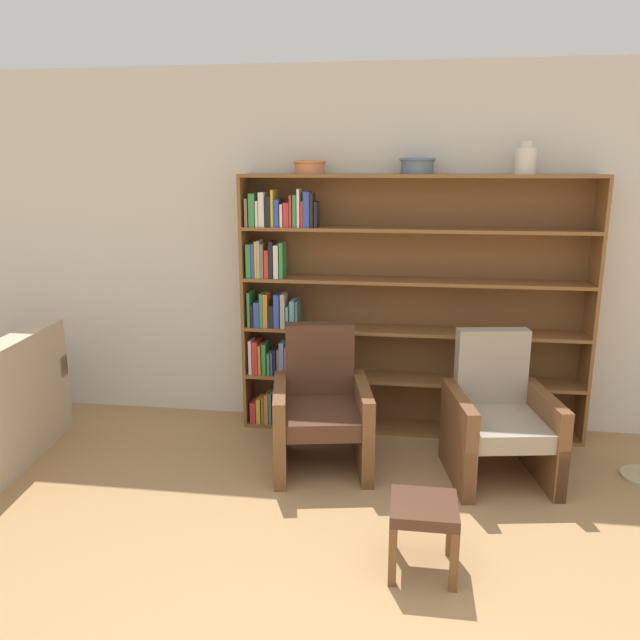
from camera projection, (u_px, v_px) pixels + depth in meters
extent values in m
cube|color=silver|center=(393.00, 252.00, 4.79)|extent=(12.00, 0.06, 2.75)
cube|color=brown|center=(247.00, 303.00, 4.86)|extent=(0.02, 0.30, 1.96)
cube|color=brown|center=(591.00, 313.00, 4.51)|extent=(0.02, 0.30, 1.96)
cube|color=brown|center=(417.00, 176.00, 4.45)|extent=(2.53, 0.30, 0.02)
cube|color=brown|center=(408.00, 427.00, 4.91)|extent=(2.53, 0.30, 0.03)
cube|color=brown|center=(412.00, 304.00, 4.82)|extent=(2.53, 0.01, 1.96)
cube|color=red|center=(255.00, 410.00, 5.02)|extent=(0.04, 0.18, 0.17)
cube|color=gold|center=(260.00, 408.00, 5.00)|extent=(0.03, 0.17, 0.20)
cube|color=#7F6B4C|center=(265.00, 408.00, 5.00)|extent=(0.02, 0.17, 0.21)
cube|color=orange|center=(268.00, 407.00, 4.98)|extent=(0.03, 0.16, 0.24)
cube|color=#4C756B|center=(272.00, 406.00, 4.97)|extent=(0.02, 0.15, 0.25)
cube|color=#994C99|center=(277.00, 404.00, 4.98)|extent=(0.03, 0.19, 0.27)
cube|color=black|center=(281.00, 409.00, 4.96)|extent=(0.03, 0.15, 0.22)
cube|color=#4C756B|center=(286.00, 411.00, 4.97)|extent=(0.02, 0.17, 0.18)
cube|color=#7F6B4C|center=(291.00, 409.00, 4.98)|extent=(0.03, 0.20, 0.21)
cube|color=#4C756B|center=(295.00, 408.00, 4.96)|extent=(0.04, 0.18, 0.23)
cube|color=black|center=(301.00, 406.00, 4.96)|extent=(0.04, 0.19, 0.27)
cube|color=#669EB2|center=(305.00, 413.00, 4.93)|extent=(0.02, 0.12, 0.18)
cube|color=brown|center=(410.00, 379.00, 4.81)|extent=(2.53, 0.30, 0.03)
cube|color=white|center=(252.00, 356.00, 4.89)|extent=(0.02, 0.13, 0.27)
cube|color=red|center=(257.00, 356.00, 4.91)|extent=(0.04, 0.18, 0.26)
cube|color=orange|center=(261.00, 358.00, 4.89)|extent=(0.02, 0.14, 0.23)
cube|color=#388C47|center=(266.00, 358.00, 4.88)|extent=(0.03, 0.15, 0.25)
cube|color=#388C47|center=(270.00, 363.00, 4.88)|extent=(0.02, 0.13, 0.17)
cube|color=#334CB2|center=(273.00, 362.00, 4.87)|extent=(0.02, 0.13, 0.18)
cube|color=black|center=(276.00, 361.00, 4.89)|extent=(0.02, 0.17, 0.20)
cube|color=#994C99|center=(279.00, 361.00, 4.87)|extent=(0.02, 0.14, 0.21)
cube|color=#669EB2|center=(283.00, 358.00, 4.85)|extent=(0.04, 0.13, 0.26)
cube|color=#994C99|center=(289.00, 359.00, 4.88)|extent=(0.04, 0.20, 0.23)
cube|color=#669EB2|center=(293.00, 362.00, 4.86)|extent=(0.03, 0.15, 0.20)
cube|color=black|center=(296.00, 361.00, 4.84)|extent=(0.02, 0.12, 0.22)
cube|color=brown|center=(412.00, 331.00, 4.72)|extent=(2.53, 0.30, 0.02)
cube|color=#388C47|center=(251.00, 308.00, 4.83)|extent=(0.02, 0.19, 0.27)
cube|color=black|center=(254.00, 315.00, 4.82)|extent=(0.02, 0.17, 0.17)
cube|color=#334CB2|center=(259.00, 313.00, 4.83)|extent=(0.04, 0.19, 0.19)
cube|color=#388C47|center=(263.00, 309.00, 4.80)|extent=(0.03, 0.16, 0.26)
cube|color=orange|center=(267.00, 309.00, 4.79)|extent=(0.03, 0.16, 0.26)
cube|color=black|center=(273.00, 315.00, 4.81)|extent=(0.04, 0.18, 0.17)
cube|color=#334CB2|center=(278.00, 310.00, 4.77)|extent=(0.04, 0.14, 0.26)
cube|color=#B2A899|center=(284.00, 310.00, 4.76)|extent=(0.03, 0.14, 0.26)
cube|color=#669EB2|center=(289.00, 316.00, 4.78)|extent=(0.02, 0.15, 0.17)
cube|color=#669EB2|center=(294.00, 313.00, 4.79)|extent=(0.04, 0.20, 0.21)
cube|color=#4C756B|center=(298.00, 313.00, 4.78)|extent=(0.02, 0.19, 0.20)
cube|color=brown|center=(413.00, 281.00, 4.63)|extent=(2.53, 0.30, 0.02)
cube|color=#388C47|center=(250.00, 260.00, 4.71)|extent=(0.04, 0.15, 0.25)
cube|color=#334CB2|center=(254.00, 260.00, 4.70)|extent=(0.02, 0.14, 0.26)
cube|color=gold|center=(257.00, 259.00, 4.70)|extent=(0.02, 0.14, 0.28)
cube|color=#B2A899|center=(260.00, 259.00, 4.70)|extent=(0.02, 0.14, 0.28)
cube|color=#7F6B4C|center=(264.00, 260.00, 4.71)|extent=(0.03, 0.17, 0.26)
cube|color=red|center=(268.00, 263.00, 4.70)|extent=(0.03, 0.14, 0.21)
cube|color=black|center=(273.00, 259.00, 4.70)|extent=(0.03, 0.16, 0.27)
cube|color=white|center=(278.00, 261.00, 4.69)|extent=(0.04, 0.16, 0.25)
cube|color=#388C47|center=(283.00, 260.00, 4.68)|extent=(0.03, 0.16, 0.27)
cube|color=brown|center=(415.00, 230.00, 4.54)|extent=(2.53, 0.30, 0.02)
cube|color=#7F6B4C|center=(248.00, 212.00, 4.64)|extent=(0.02, 0.17, 0.21)
cube|color=#388C47|center=(254.00, 210.00, 4.64)|extent=(0.04, 0.19, 0.24)
cube|color=white|center=(259.00, 214.00, 4.63)|extent=(0.02, 0.16, 0.19)
cube|color=white|center=(263.00, 209.00, 4.61)|extent=(0.04, 0.16, 0.25)
cube|color=black|center=(270.00, 211.00, 4.61)|extent=(0.04, 0.15, 0.22)
cube|color=gold|center=(274.00, 208.00, 4.61)|extent=(0.02, 0.18, 0.27)
cube|color=#334CB2|center=(278.00, 213.00, 4.61)|extent=(0.03, 0.18, 0.20)
cube|color=white|center=(283.00, 216.00, 4.59)|extent=(0.02, 0.14, 0.17)
cube|color=red|center=(288.00, 215.00, 4.60)|extent=(0.04, 0.17, 0.18)
cube|color=red|center=(292.00, 211.00, 4.59)|extent=(0.02, 0.17, 0.23)
cube|color=#388C47|center=(295.00, 211.00, 4.57)|extent=(0.03, 0.12, 0.23)
cube|color=white|center=(299.00, 208.00, 4.56)|extent=(0.02, 0.13, 0.28)
cube|color=red|center=(303.00, 214.00, 4.57)|extent=(0.02, 0.14, 0.19)
cube|color=#334CB2|center=(307.00, 210.00, 4.55)|extent=(0.04, 0.12, 0.26)
cube|color=black|center=(312.00, 210.00, 4.56)|extent=(0.02, 0.14, 0.25)
cube|color=black|center=(316.00, 215.00, 4.55)|extent=(0.02, 0.12, 0.19)
cylinder|color=#C67547|center=(310.00, 168.00, 4.55)|extent=(0.22, 0.22, 0.09)
torus|color=#C67547|center=(310.00, 162.00, 4.54)|extent=(0.24, 0.24, 0.02)
cylinder|color=slate|center=(417.00, 166.00, 4.44)|extent=(0.23, 0.23, 0.11)
torus|color=slate|center=(418.00, 160.00, 4.43)|extent=(0.26, 0.26, 0.02)
cylinder|color=silver|center=(526.00, 161.00, 4.33)|extent=(0.14, 0.14, 0.18)
cylinder|color=silver|center=(527.00, 145.00, 4.30)|extent=(0.08, 0.08, 0.04)
cube|color=tan|center=(4.00, 377.00, 4.12)|extent=(0.31, 1.45, 0.44)
cube|color=tan|center=(12.00, 392.00, 4.86)|extent=(0.88, 0.20, 0.60)
cube|color=#A83838|center=(1.00, 373.00, 4.32)|extent=(0.20, 0.37, 0.37)
cube|color=brown|center=(368.00, 463.00, 3.97)|extent=(0.08, 0.08, 0.35)
cube|color=brown|center=(279.00, 465.00, 3.95)|extent=(0.08, 0.08, 0.35)
cube|color=brown|center=(358.00, 425.00, 4.56)|extent=(0.08, 0.08, 0.35)
cube|color=brown|center=(281.00, 426.00, 4.54)|extent=(0.08, 0.08, 0.35)
cube|color=#4C2D1E|center=(322.00, 415.00, 4.21)|extent=(0.59, 0.72, 0.12)
cube|color=#4C2D1E|center=(320.00, 360.00, 4.41)|extent=(0.49, 0.21, 0.54)
cube|color=brown|center=(363.00, 426.00, 4.24)|extent=(0.20, 0.68, 0.59)
cube|color=brown|center=(280.00, 428.00, 4.21)|extent=(0.20, 0.68, 0.59)
cube|color=brown|center=(560.00, 475.00, 3.81)|extent=(0.08, 0.08, 0.35)
cube|color=brown|center=(468.00, 477.00, 3.79)|extent=(0.08, 0.08, 0.35)
cube|color=brown|center=(525.00, 434.00, 4.40)|extent=(0.08, 0.08, 0.35)
cube|color=brown|center=(445.00, 435.00, 4.38)|extent=(0.08, 0.08, 0.35)
cube|color=tan|center=(501.00, 425.00, 4.05)|extent=(0.58, 0.71, 0.12)
cube|color=tan|center=(491.00, 368.00, 4.25)|extent=(0.49, 0.20, 0.54)
cube|color=brown|center=(542.00, 436.00, 4.07)|extent=(0.20, 0.68, 0.59)
cube|color=brown|center=(458.00, 438.00, 4.06)|extent=(0.20, 0.68, 0.59)
cube|color=brown|center=(394.00, 523.00, 3.32)|extent=(0.04, 0.04, 0.32)
cube|color=brown|center=(450.00, 528.00, 3.28)|extent=(0.04, 0.04, 0.32)
cube|color=brown|center=(393.00, 556.00, 3.04)|extent=(0.04, 0.04, 0.32)
cube|color=brown|center=(454.00, 562.00, 3.00)|extent=(0.04, 0.04, 0.32)
cube|color=#4C2D1E|center=(424.00, 508.00, 3.11)|extent=(0.34, 0.34, 0.06)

